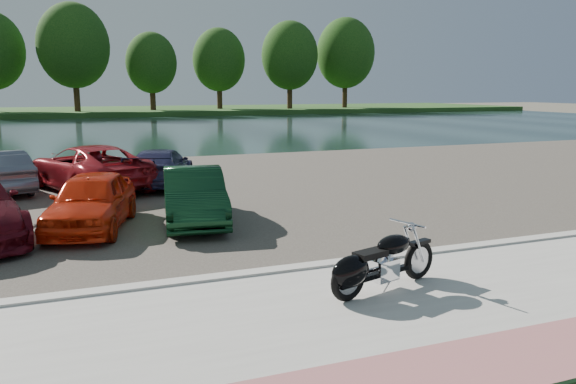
% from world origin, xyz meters
% --- Properties ---
extents(ground, '(200.00, 200.00, 0.00)m').
position_xyz_m(ground, '(0.00, 0.00, 0.00)').
color(ground, '#595447').
rests_on(ground, ground).
extents(promenade, '(60.00, 6.00, 0.10)m').
position_xyz_m(promenade, '(0.00, -1.00, 0.05)').
color(promenade, '#B0ACA5').
rests_on(promenade, ground).
extents(kerb, '(60.00, 0.30, 0.14)m').
position_xyz_m(kerb, '(0.00, 2.00, 0.07)').
color(kerb, '#B0ACA5').
rests_on(kerb, ground).
extents(parking_lot, '(60.00, 18.00, 0.04)m').
position_xyz_m(parking_lot, '(0.00, 11.00, 0.02)').
color(parking_lot, '#423C35').
rests_on(parking_lot, ground).
extents(river, '(120.00, 40.00, 0.00)m').
position_xyz_m(river, '(0.00, 40.00, 0.00)').
color(river, '#1A2F2C').
rests_on(river, ground).
extents(far_bank, '(120.00, 24.00, 0.60)m').
position_xyz_m(far_bank, '(0.00, 72.00, 0.30)').
color(far_bank, '#1D4318').
rests_on(far_bank, ground).
extents(far_trees, '(70.25, 10.68, 12.52)m').
position_xyz_m(far_trees, '(4.36, 65.79, 7.49)').
color(far_trees, '#332112').
rests_on(far_trees, far_bank).
extents(motorcycle, '(2.27, 0.99, 1.05)m').
position_xyz_m(motorcycle, '(0.54, 0.42, 0.56)').
color(motorcycle, black).
rests_on(motorcycle, promenade).
extents(car_4, '(2.59, 4.23, 1.35)m').
position_xyz_m(car_4, '(-3.50, 6.64, 0.71)').
color(car_4, red).
rests_on(car_4, parking_lot).
extents(car_5, '(1.96, 4.21, 1.34)m').
position_xyz_m(car_5, '(-1.12, 6.44, 0.71)').
color(car_5, '#0D331A').
rests_on(car_5, parking_lot).
extents(car_10, '(4.27, 5.86, 1.48)m').
position_xyz_m(car_10, '(-3.37, 12.08, 0.78)').
color(car_10, '#A81C24').
rests_on(car_10, parking_lot).
extents(car_11, '(3.09, 4.70, 1.27)m').
position_xyz_m(car_11, '(-1.10, 12.12, 0.67)').
color(car_11, '#2A2A51').
rests_on(car_11, parking_lot).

